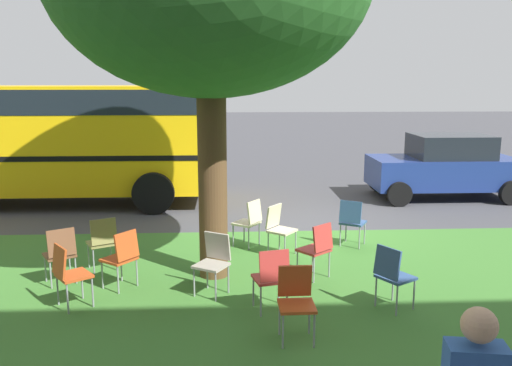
# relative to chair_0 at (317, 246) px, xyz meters

# --- Properties ---
(ground) EXTENTS (80.00, 80.00, 0.00)m
(ground) POSITION_rel_chair_0_xyz_m (-0.23, -2.80, -0.52)
(ground) COLOR #424247
(grass_verge) EXTENTS (48.00, 6.00, 0.01)m
(grass_verge) POSITION_rel_chair_0_xyz_m (-0.23, 0.40, -0.52)
(grass_verge) COLOR #3D752D
(grass_verge) RESTS_ON ground
(chair_0) EXTENTS (0.59, 0.59, 0.88)m
(chair_0) POSITION_rel_chair_0_xyz_m (0.00, 0.00, 0.00)
(chair_0) COLOR #B7332D
(chair_0) RESTS_ON ground
(chair_1) EXTENTS (0.58, 0.57, 0.88)m
(chair_1) POSITION_rel_chair_0_xyz_m (-0.81, 1.17, 0.00)
(chair_1) COLOR #335184
(chair_1) RESTS_ON ground
(chair_2) EXTENTS (0.57, 0.57, 0.88)m
(chair_2) POSITION_rel_chair_0_xyz_m (-0.90, -1.56, 0.00)
(chair_2) COLOR #335184
(chair_2) RESTS_ON ground
(chair_3) EXTENTS (0.59, 0.58, 0.88)m
(chair_3) POSITION_rel_chair_0_xyz_m (0.48, -1.18, 0.00)
(chair_3) COLOR beige
(chair_3) RESTS_ON ground
(chair_4) EXTENTS (0.57, 0.57, 0.88)m
(chair_4) POSITION_rel_chair_0_xyz_m (3.86, 0.04, 0.00)
(chair_4) COLOR brown
(chair_4) RESTS_ON ground
(chair_5) EXTENTS (0.58, 0.58, 0.88)m
(chair_5) POSITION_rel_chair_0_xyz_m (0.98, -1.64, 0.00)
(chair_5) COLOR beige
(chair_5) RESTS_ON ground
(chair_6) EXTENTS (0.57, 0.57, 0.88)m
(chair_6) POSITION_rel_chair_0_xyz_m (1.57, 0.50, 0.00)
(chair_6) COLOR #ADA393
(chair_6) RESTS_ON ground
(chair_7) EXTENTS (0.56, 0.56, 0.88)m
(chair_7) POSITION_rel_chair_0_xyz_m (3.37, -0.51, 0.00)
(chair_7) COLOR olive
(chair_7) RESTS_ON ground
(chair_8) EXTENTS (0.50, 0.51, 0.88)m
(chair_8) POSITION_rel_chair_0_xyz_m (0.79, 1.17, 0.00)
(chair_8) COLOR #B7332D
(chair_8) RESTS_ON ground
(chair_9) EXTENTS (0.43, 0.43, 0.88)m
(chair_9) POSITION_rel_chair_0_xyz_m (0.57, 1.91, 0.00)
(chair_9) COLOR #C64C1E
(chair_9) RESTS_ON ground
(chair_10) EXTENTS (0.58, 0.58, 0.88)m
(chair_10) POSITION_rel_chair_0_xyz_m (2.91, 0.26, 0.00)
(chair_10) COLOR #C64C1E
(chair_10) RESTS_ON ground
(chair_11) EXTENTS (0.58, 0.58, 0.88)m
(chair_11) POSITION_rel_chair_0_xyz_m (3.49, 0.90, 0.00)
(chair_11) COLOR #C64C1E
(chair_11) RESTS_ON ground
(parked_car) EXTENTS (3.70, 1.92, 1.65)m
(parked_car) POSITION_rel_chair_0_xyz_m (-4.22, -5.50, 0.32)
(parked_car) COLOR navy
(parked_car) RESTS_ON ground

